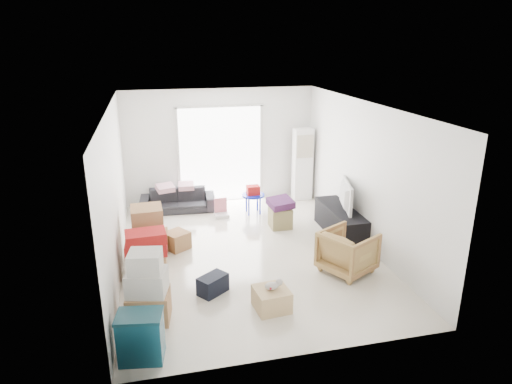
{
  "coord_description": "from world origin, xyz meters",
  "views": [
    {
      "loc": [
        -1.62,
        -7.51,
        3.76
      ],
      "look_at": [
        0.21,
        0.2,
        1.1
      ],
      "focal_mm": 32.0,
      "sensor_mm": 36.0,
      "label": 1
    }
  ],
  "objects_px": {
    "tv_console": "(340,222)",
    "ottoman": "(280,217)",
    "television": "(341,206)",
    "kids_table": "(253,194)",
    "wood_crate": "(272,299)",
    "armchair": "(348,250)",
    "storage_bins": "(141,337)",
    "ac_tower": "(302,164)",
    "sofa": "(178,197)"
  },
  "relations": [
    {
      "from": "storage_bins",
      "to": "kids_table",
      "type": "height_order",
      "value": "kids_table"
    },
    {
      "from": "tv_console",
      "to": "kids_table",
      "type": "xyz_separation_m",
      "value": [
        -1.44,
        1.56,
        0.19
      ]
    },
    {
      "from": "tv_console",
      "to": "storage_bins",
      "type": "bearing_deg",
      "value": -142.54
    },
    {
      "from": "storage_bins",
      "to": "armchair",
      "type": "bearing_deg",
      "value": 23.94
    },
    {
      "from": "sofa",
      "to": "wood_crate",
      "type": "height_order",
      "value": "sofa"
    },
    {
      "from": "tv_console",
      "to": "ottoman",
      "type": "bearing_deg",
      "value": 149.46
    },
    {
      "from": "wood_crate",
      "to": "ac_tower",
      "type": "bearing_deg",
      "value": 66.25
    },
    {
      "from": "television",
      "to": "armchair",
      "type": "height_order",
      "value": "armchair"
    },
    {
      "from": "television",
      "to": "ottoman",
      "type": "bearing_deg",
      "value": 74.37
    },
    {
      "from": "ottoman",
      "to": "storage_bins",
      "type": "bearing_deg",
      "value": -127.96
    },
    {
      "from": "tv_console",
      "to": "armchair",
      "type": "relative_size",
      "value": 2.02
    },
    {
      "from": "tv_console",
      "to": "storage_bins",
      "type": "relative_size",
      "value": 2.59
    },
    {
      "from": "sofa",
      "to": "ottoman",
      "type": "relative_size",
      "value": 3.92
    },
    {
      "from": "television",
      "to": "storage_bins",
      "type": "distance_m",
      "value": 4.92
    },
    {
      "from": "ac_tower",
      "to": "storage_bins",
      "type": "bearing_deg",
      "value": -126.2
    },
    {
      "from": "ac_tower",
      "to": "ottoman",
      "type": "height_order",
      "value": "ac_tower"
    },
    {
      "from": "television",
      "to": "armchair",
      "type": "xyz_separation_m",
      "value": [
        -0.51,
        -1.48,
        -0.21
      ]
    },
    {
      "from": "television",
      "to": "storage_bins",
      "type": "xyz_separation_m",
      "value": [
        -3.9,
        -2.99,
        -0.29
      ]
    },
    {
      "from": "armchair",
      "to": "wood_crate",
      "type": "relative_size",
      "value": 1.68
    },
    {
      "from": "ac_tower",
      "to": "kids_table",
      "type": "bearing_deg",
      "value": -153.09
    },
    {
      "from": "armchair",
      "to": "tv_console",
      "type": "bearing_deg",
      "value": -47.45
    },
    {
      "from": "television",
      "to": "storage_bins",
      "type": "relative_size",
      "value": 1.55
    },
    {
      "from": "ac_tower",
      "to": "armchair",
      "type": "distance_m",
      "value": 3.81
    },
    {
      "from": "sofa",
      "to": "storage_bins",
      "type": "xyz_separation_m",
      "value": [
        -0.81,
        -5.11,
        -0.01
      ]
    },
    {
      "from": "tv_console",
      "to": "television",
      "type": "xyz_separation_m",
      "value": [
        0.0,
        0.0,
        0.34
      ]
    },
    {
      "from": "wood_crate",
      "to": "armchair",
      "type": "bearing_deg",
      "value": 27.5
    },
    {
      "from": "television",
      "to": "kids_table",
      "type": "bearing_deg",
      "value": 57.61
    },
    {
      "from": "armchair",
      "to": "wood_crate",
      "type": "distance_m",
      "value": 1.76
    },
    {
      "from": "ottoman",
      "to": "tv_console",
      "type": "bearing_deg",
      "value": -30.54
    },
    {
      "from": "television",
      "to": "ottoman",
      "type": "relative_size",
      "value": 2.28
    },
    {
      "from": "television",
      "to": "wood_crate",
      "type": "height_order",
      "value": "television"
    },
    {
      "from": "television",
      "to": "ottoman",
      "type": "height_order",
      "value": "television"
    },
    {
      "from": "kids_table",
      "to": "wood_crate",
      "type": "relative_size",
      "value": 1.34
    },
    {
      "from": "tv_console",
      "to": "television",
      "type": "bearing_deg",
      "value": 0.0
    },
    {
      "from": "kids_table",
      "to": "wood_crate",
      "type": "distance_m",
      "value": 3.91
    },
    {
      "from": "ac_tower",
      "to": "television",
      "type": "bearing_deg",
      "value": -88.74
    },
    {
      "from": "sofa",
      "to": "ac_tower",
      "type": "bearing_deg",
      "value": 6.91
    },
    {
      "from": "storage_bins",
      "to": "ottoman",
      "type": "bearing_deg",
      "value": 52.04
    },
    {
      "from": "storage_bins",
      "to": "kids_table",
      "type": "xyz_separation_m",
      "value": [
        2.46,
        4.55,
        0.14
      ]
    },
    {
      "from": "television",
      "to": "storage_bins",
      "type": "height_order",
      "value": "television"
    },
    {
      "from": "ac_tower",
      "to": "tv_console",
      "type": "distance_m",
      "value": 2.35
    },
    {
      "from": "tv_console",
      "to": "ottoman",
      "type": "distance_m",
      "value": 1.25
    },
    {
      "from": "tv_console",
      "to": "storage_bins",
      "type": "height_order",
      "value": "storage_bins"
    },
    {
      "from": "ac_tower",
      "to": "wood_crate",
      "type": "xyz_separation_m",
      "value": [
        -2.01,
        -4.56,
        -0.71
      ]
    },
    {
      "from": "armchair",
      "to": "ottoman",
      "type": "relative_size",
      "value": 1.89
    },
    {
      "from": "ac_tower",
      "to": "sofa",
      "type": "relative_size",
      "value": 1.04
    },
    {
      "from": "wood_crate",
      "to": "tv_console",
      "type": "bearing_deg",
      "value": 48.06
    },
    {
      "from": "tv_console",
      "to": "wood_crate",
      "type": "xyz_separation_m",
      "value": [
        -2.06,
        -2.29,
        -0.11
      ]
    },
    {
      "from": "tv_console",
      "to": "television",
      "type": "height_order",
      "value": "television"
    },
    {
      "from": "tv_console",
      "to": "television",
      "type": "relative_size",
      "value": 1.67
    }
  ]
}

